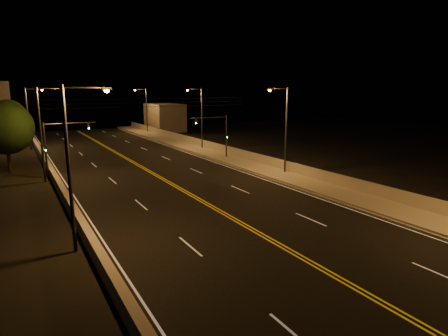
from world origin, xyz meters
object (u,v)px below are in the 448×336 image
tree_3 (9,116)px  streetlight_4 (74,158)px  streetlight_5 (43,128)px  tree_0 (5,128)px  streetlight_3 (145,108)px  streetlight_6 (30,114)px  traffic_signal_right (219,132)px  tree_2 (7,122)px  streetlight_2 (200,114)px  streetlight_1 (284,125)px  traffic_signal_left (56,142)px

tree_3 → streetlight_4: bearing=-86.8°
streetlight_5 → tree_0: 7.08m
streetlight_3 → streetlight_6: size_ratio=1.00×
streetlight_6 → tree_0: bearing=-100.7°
traffic_signal_right → streetlight_5: bearing=-174.8°
streetlight_5 → tree_2: (-2.96, 23.85, -1.05)m
tree_2 → tree_3: size_ratio=0.91×
streetlight_2 → tree_2: bearing=151.0°
streetlight_4 → streetlight_1: bearing=23.4°
streetlight_6 → tree_2: bearing=163.3°
traffic_signal_left → tree_2: bearing=100.6°
streetlight_4 → traffic_signal_right: streetlight_4 is taller
tree_3 → streetlight_5: bearing=-84.9°
streetlight_2 → tree_2: streetlight_2 is taller
streetlight_4 → traffic_signal_right: (19.86, 20.03, -1.62)m
tree_0 → streetlight_4: bearing=-82.7°
streetlight_1 → streetlight_3: bearing=90.0°
streetlight_3 → traffic_signal_left: bearing=-121.1°
streetlight_2 → tree_3: bearing=140.8°
streetlight_1 → traffic_signal_right: bearing=98.4°
tree_3 → streetlight_3: bearing=12.6°
streetlight_3 → streetlight_5: 41.36m
traffic_signal_right → tree_0: tree_0 is taller
streetlight_5 → traffic_signal_left: (1.18, 1.81, -1.62)m
tree_2 → tree_3: 6.17m
tree_2 → tree_3: (0.27, 6.15, 0.41)m
traffic_signal_left → tree_2: (-4.14, 22.04, 0.57)m
streetlight_2 → traffic_signal_right: streetlight_2 is taller
streetlight_1 → tree_3: size_ratio=1.24×
streetlight_5 → tree_2: size_ratio=1.36×
tree_2 → streetlight_5: bearing=-82.9°
tree_0 → tree_2: (0.19, 17.51, -0.65)m
streetlight_1 → traffic_signal_right: size_ratio=1.61×
streetlight_3 → tree_0: size_ratio=1.18×
tree_0 → streetlight_3: bearing=49.8°
streetlight_1 → tree_0: bearing=148.2°
streetlight_2 → traffic_signal_right: bearing=-100.5°
tree_0 → streetlight_5: bearing=-63.6°
streetlight_1 → streetlight_2: size_ratio=1.00×
tree_3 → streetlight_6: bearing=-69.0°
traffic_signal_right → tree_3: 36.11m
traffic_signal_right → tree_3: tree_3 is taller
streetlight_6 → tree_2: 3.27m
streetlight_1 → tree_0: (-24.58, 15.27, -0.40)m
streetlight_2 → streetlight_6: (-21.43, 12.63, 0.00)m
streetlight_1 → streetlight_4: bearing=-156.6°
streetlight_6 → tree_3: 7.57m
streetlight_4 → tree_3: streetlight_4 is taller
streetlight_2 → streetlight_6: size_ratio=1.00×
streetlight_3 → tree_3: bearing=-167.4°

